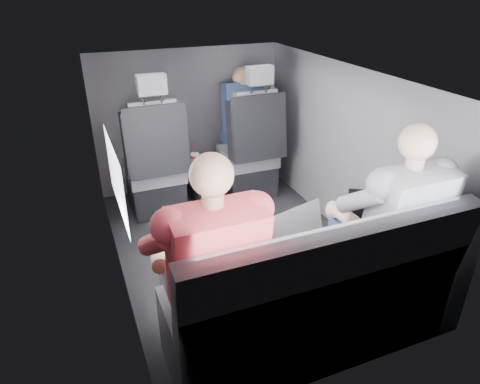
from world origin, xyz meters
name	(u,v)px	position (x,y,z in m)	size (l,w,h in m)	color
floor	(239,249)	(0.00, 0.00, 0.00)	(2.60, 2.60, 0.00)	black
ceiling	(239,75)	(0.00, 0.00, 1.35)	(2.60, 2.60, 0.00)	#B2B2AD
panel_left	(111,192)	(-0.90, 0.00, 0.68)	(0.02, 2.60, 1.35)	#56565B
panel_right	(345,153)	(0.90, 0.00, 0.68)	(0.02, 2.60, 1.35)	#56565B
panel_front	(189,120)	(0.00, 1.30, 0.68)	(1.80, 0.02, 1.35)	#56565B
panel_back	(344,275)	(0.00, -1.30, 0.68)	(1.80, 0.02, 1.35)	#56565B
side_window	(116,178)	(-0.88, -0.30, 0.90)	(0.02, 0.75, 0.42)	white
seatbelt	(258,120)	(0.45, 0.67, 0.80)	(0.05, 0.01, 0.65)	black
front_seat_left	(156,171)	(-0.45, 0.84, 0.40)	(0.52, 0.58, 1.26)	black
front_seat_right	(250,156)	(0.45, 0.84, 0.40)	(0.52, 0.58, 1.26)	black
center_console	(204,181)	(0.00, 0.88, 0.20)	(0.24, 0.48, 0.41)	black
rear_bench	(312,303)	(0.00, -1.06, 0.31)	(1.60, 0.57, 0.92)	#5A5A5F
soda_cup	(195,159)	(-0.10, 0.81, 0.47)	(0.09, 0.09, 0.26)	white
laptop_white	(204,254)	(-0.54, -0.83, 0.63)	(0.36, 0.39, 0.22)	white
laptop_silver	(288,233)	(-0.03, -0.82, 0.63)	(0.41, 0.40, 0.25)	#A8A8AD
laptop_black	(362,210)	(0.52, -0.75, 0.63)	(0.35, 0.39, 0.21)	black
passenger_rear_left	(208,267)	(-0.56, -0.97, 0.65)	(0.54, 0.65, 1.28)	#2F2F34
passenger_rear_right	(387,224)	(0.53, -0.97, 0.65)	(0.54, 0.65, 1.28)	navy
passenger_front_right	(242,113)	(0.48, 1.10, 0.75)	(0.38, 0.38, 0.75)	navy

